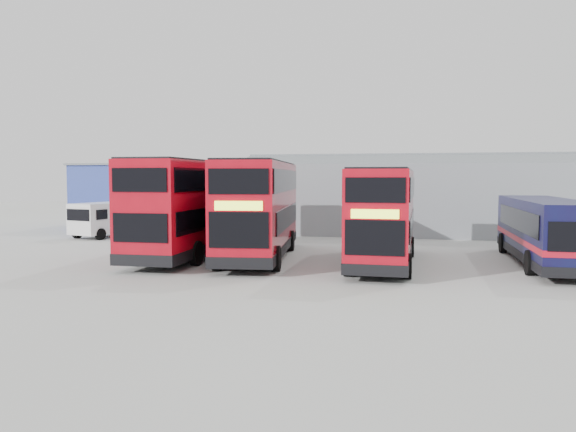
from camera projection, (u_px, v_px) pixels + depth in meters
The scene contains 8 objects.
ground_plane at pixel (285, 270), 24.65m from camera, with size 120.00×120.00×0.00m, color #A0A09B.
office_block at pixel (164, 196), 44.98m from camera, with size 12.30×8.32×5.12m.
maintenance_shed at pixel (446, 197), 42.28m from camera, with size 30.50×12.00×5.89m.
double_decker_left at pixel (192, 209), 28.94m from camera, with size 3.11×11.73×4.94m.
double_decker_centre at pixel (260, 210), 28.27m from camera, with size 4.09×11.75×4.87m.
double_decker_right at pixel (384, 217), 26.26m from camera, with size 2.88×10.66×4.48m.
single_decker_blue at pixel (545, 232), 26.12m from camera, with size 2.80×11.33×3.06m.
panel_van at pixel (108, 218), 38.45m from camera, with size 3.35×5.72×2.35m.
Camera 1 is at (5.31, -23.84, 4.10)m, focal length 35.00 mm.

